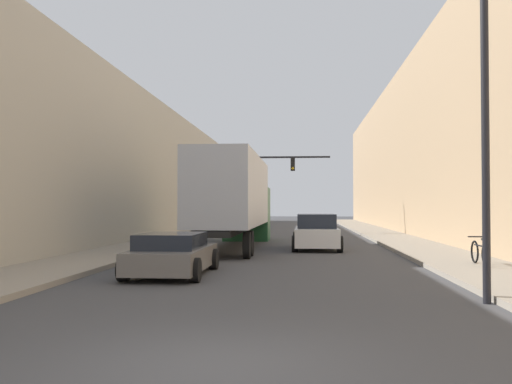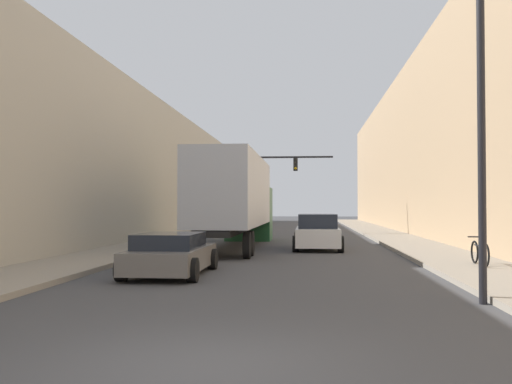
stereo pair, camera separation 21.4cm
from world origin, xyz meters
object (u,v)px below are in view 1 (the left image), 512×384
object	(u,v)px
street_lamp	(485,58)
parked_bicycle	(480,253)
traffic_signal_gantry	(248,177)
suv_car	(316,232)
sedan_car	(173,254)
semi_truck	(235,198)

from	to	relation	value
street_lamp	parked_bicycle	distance (m)	7.85
traffic_signal_gantry	parked_bicycle	distance (m)	23.83
suv_car	parked_bicycle	size ratio (longest dim) A/B	2.58
sedan_car	semi_truck	bearing A→B (deg)	87.25
semi_truck	sedan_car	bearing A→B (deg)	-92.75
semi_truck	parked_bicycle	size ratio (longest dim) A/B	7.57
parked_bicycle	sedan_car	bearing A→B (deg)	-167.22
traffic_signal_gantry	suv_car	bearing A→B (deg)	-72.11
semi_truck	suv_car	xyz separation A→B (m)	(3.79, -0.75, -1.60)
suv_car	traffic_signal_gantry	world-z (taller)	traffic_signal_gantry
semi_truck	suv_car	distance (m)	4.18
semi_truck	parked_bicycle	bearing A→B (deg)	-45.18
semi_truck	parked_bicycle	xyz separation A→B (m)	(8.63, -8.68, -1.83)
traffic_signal_gantry	semi_truck	bearing A→B (deg)	-87.16
semi_truck	street_lamp	bearing A→B (deg)	-65.25
suv_car	street_lamp	world-z (taller)	street_lamp
sedan_car	traffic_signal_gantry	xyz separation A→B (m)	(-0.13, 23.74, 3.43)
sedan_car	street_lamp	bearing A→B (deg)	-29.35
street_lamp	parked_bicycle	bearing A→B (deg)	74.30
sedan_car	traffic_signal_gantry	bearing A→B (deg)	90.31
sedan_car	traffic_signal_gantry	distance (m)	23.99
suv_car	parked_bicycle	distance (m)	9.29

